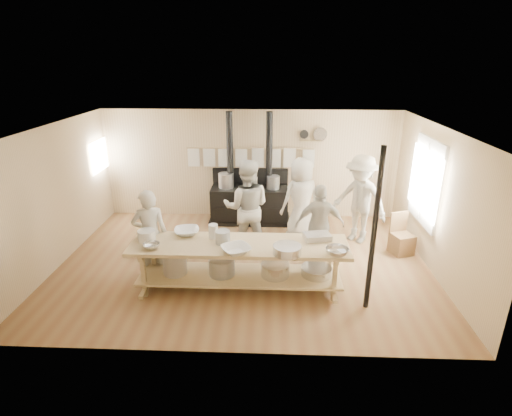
{
  "coord_description": "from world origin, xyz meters",
  "views": [
    {
      "loc": [
        0.53,
        -6.81,
        3.74
      ],
      "look_at": [
        0.23,
        0.2,
        1.06
      ],
      "focal_mm": 28.0,
      "sensor_mm": 36.0,
      "label": 1
    }
  ],
  "objects_px": {
    "stove": "(249,200)",
    "cook_far_left": "(150,235)",
    "cook_left": "(247,207)",
    "cook_center": "(301,199)",
    "cook_right": "(320,225)",
    "cook_by_window": "(360,199)",
    "roasting_pan": "(317,236)",
    "chair": "(401,242)",
    "prep_table": "(239,261)"
  },
  "relations": [
    {
      "from": "cook_far_left",
      "to": "roasting_pan",
      "type": "distance_m",
      "value": 2.88
    },
    {
      "from": "stove",
      "to": "roasting_pan",
      "type": "bearing_deg",
      "value": -64.85
    },
    {
      "from": "cook_left",
      "to": "chair",
      "type": "xyz_separation_m",
      "value": [
        3.11,
        0.07,
        -0.72
      ]
    },
    {
      "from": "cook_center",
      "to": "cook_right",
      "type": "height_order",
      "value": "cook_center"
    },
    {
      "from": "cook_right",
      "to": "cook_left",
      "type": "bearing_deg",
      "value": -17.52
    },
    {
      "from": "chair",
      "to": "stove",
      "type": "bearing_deg",
      "value": 134.22
    },
    {
      "from": "cook_far_left",
      "to": "chair",
      "type": "distance_m",
      "value": 4.9
    },
    {
      "from": "prep_table",
      "to": "cook_by_window",
      "type": "distance_m",
      "value": 3.15
    },
    {
      "from": "cook_left",
      "to": "cook_center",
      "type": "height_order",
      "value": "cook_left"
    },
    {
      "from": "roasting_pan",
      "to": "cook_far_left",
      "type": "bearing_deg",
      "value": 178.25
    },
    {
      "from": "prep_table",
      "to": "cook_far_left",
      "type": "relative_size",
      "value": 2.18
    },
    {
      "from": "cook_center",
      "to": "prep_table",
      "type": "bearing_deg",
      "value": 35.86
    },
    {
      "from": "cook_far_left",
      "to": "roasting_pan",
      "type": "bearing_deg",
      "value": 160.13
    },
    {
      "from": "prep_table",
      "to": "cook_right",
      "type": "relative_size",
      "value": 2.3
    },
    {
      "from": "cook_right",
      "to": "cook_by_window",
      "type": "xyz_separation_m",
      "value": [
        0.94,
        1.01,
        0.16
      ]
    },
    {
      "from": "cook_right",
      "to": "chair",
      "type": "xyz_separation_m",
      "value": [
        1.71,
        0.45,
        -0.54
      ]
    },
    {
      "from": "prep_table",
      "to": "cook_center",
      "type": "height_order",
      "value": "cook_center"
    },
    {
      "from": "stove",
      "to": "cook_left",
      "type": "height_order",
      "value": "stove"
    },
    {
      "from": "cook_right",
      "to": "roasting_pan",
      "type": "bearing_deg",
      "value": 78.04
    },
    {
      "from": "cook_left",
      "to": "cook_by_window",
      "type": "relative_size",
      "value": 1.02
    },
    {
      "from": "cook_left",
      "to": "cook_by_window",
      "type": "height_order",
      "value": "cook_left"
    },
    {
      "from": "stove",
      "to": "chair",
      "type": "distance_m",
      "value": 3.53
    },
    {
      "from": "cook_center",
      "to": "cook_by_window",
      "type": "height_order",
      "value": "cook_by_window"
    },
    {
      "from": "stove",
      "to": "cook_right",
      "type": "distance_m",
      "value": 2.49
    },
    {
      "from": "cook_by_window",
      "to": "cook_left",
      "type": "bearing_deg",
      "value": -124.65
    },
    {
      "from": "cook_left",
      "to": "cook_right",
      "type": "xyz_separation_m",
      "value": [
        1.39,
        -0.38,
        -0.18
      ]
    },
    {
      "from": "prep_table",
      "to": "stove",
      "type": "bearing_deg",
      "value": 89.96
    },
    {
      "from": "cook_far_left",
      "to": "cook_left",
      "type": "xyz_separation_m",
      "value": [
        1.62,
        1.06,
        0.14
      ]
    },
    {
      "from": "cook_far_left",
      "to": "cook_center",
      "type": "height_order",
      "value": "cook_center"
    },
    {
      "from": "chair",
      "to": "cook_center",
      "type": "bearing_deg",
      "value": 142.02
    },
    {
      "from": "cook_center",
      "to": "chair",
      "type": "relative_size",
      "value": 2.14
    },
    {
      "from": "cook_left",
      "to": "chair",
      "type": "height_order",
      "value": "cook_left"
    },
    {
      "from": "cook_right",
      "to": "cook_by_window",
      "type": "distance_m",
      "value": 1.39
    },
    {
      "from": "stove",
      "to": "cook_far_left",
      "type": "xyz_separation_m",
      "value": [
        -1.57,
        -2.7,
        0.31
      ]
    },
    {
      "from": "stove",
      "to": "cook_far_left",
      "type": "relative_size",
      "value": 1.57
    },
    {
      "from": "cook_by_window",
      "to": "chair",
      "type": "xyz_separation_m",
      "value": [
        0.78,
        -0.56,
        -0.7
      ]
    },
    {
      "from": "cook_far_left",
      "to": "cook_left",
      "type": "bearing_deg",
      "value": -164.84
    },
    {
      "from": "cook_far_left",
      "to": "cook_by_window",
      "type": "relative_size",
      "value": 0.88
    },
    {
      "from": "cook_left",
      "to": "roasting_pan",
      "type": "distance_m",
      "value": 1.71
    },
    {
      "from": "cook_by_window",
      "to": "roasting_pan",
      "type": "height_order",
      "value": "cook_by_window"
    },
    {
      "from": "cook_far_left",
      "to": "cook_center",
      "type": "xyz_separation_m",
      "value": [
        2.73,
        1.81,
        0.06
      ]
    },
    {
      "from": "cook_far_left",
      "to": "cook_left",
      "type": "relative_size",
      "value": 0.86
    },
    {
      "from": "chair",
      "to": "roasting_pan",
      "type": "height_order",
      "value": "roasting_pan"
    },
    {
      "from": "cook_left",
      "to": "cook_center",
      "type": "xyz_separation_m",
      "value": [
        1.11,
        0.74,
        -0.07
      ]
    },
    {
      "from": "prep_table",
      "to": "cook_center",
      "type": "bearing_deg",
      "value": 61.52
    },
    {
      "from": "stove",
      "to": "prep_table",
      "type": "distance_m",
      "value": 3.02
    },
    {
      "from": "cook_by_window",
      "to": "cook_right",
      "type": "bearing_deg",
      "value": -92.63
    },
    {
      "from": "prep_table",
      "to": "cook_far_left",
      "type": "xyz_separation_m",
      "value": [
        -1.57,
        0.32,
        0.31
      ]
    },
    {
      "from": "chair",
      "to": "roasting_pan",
      "type": "distance_m",
      "value": 2.31
    },
    {
      "from": "cook_far_left",
      "to": "cook_center",
      "type": "distance_m",
      "value": 3.27
    }
  ]
}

